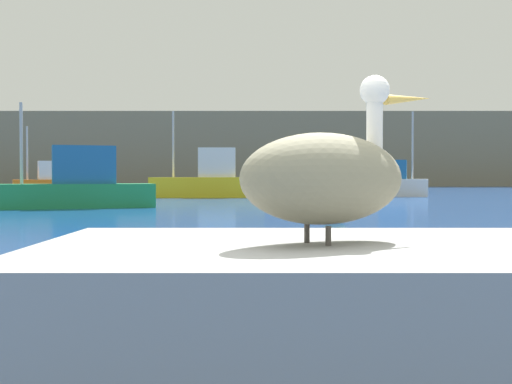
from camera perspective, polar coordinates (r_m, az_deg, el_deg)
name	(u,v)px	position (r m, az deg, el deg)	size (l,w,h in m)	color
hillside_backdrop	(260,151)	(80.55, 0.36, 3.71)	(140.00, 10.64, 8.88)	#7F755B
pier_dock	(328,328)	(3.47, 6.39, -11.94)	(3.03, 2.03, 0.89)	#979797
pelican	(330,176)	(3.39, 6.61, 1.42)	(1.26, 0.99, 0.92)	gray
fishing_boat_orange	(53,183)	(45.04, -17.61, 0.80)	(4.81, 3.19, 4.54)	orange
fishing_boat_white	(393,183)	(39.91, 12.10, 0.79)	(4.89, 2.69, 5.14)	white
fishing_boat_yellow	(213,181)	(37.31, -3.87, 0.98)	(6.65, 2.21, 5.01)	yellow
fishing_boat_green	(79,187)	(25.94, -15.47, 0.47)	(6.42, 3.63, 4.03)	#1E8C4C
mooring_buoy	(338,209)	(17.58, 7.27, -1.53)	(0.69, 0.69, 0.69)	yellow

